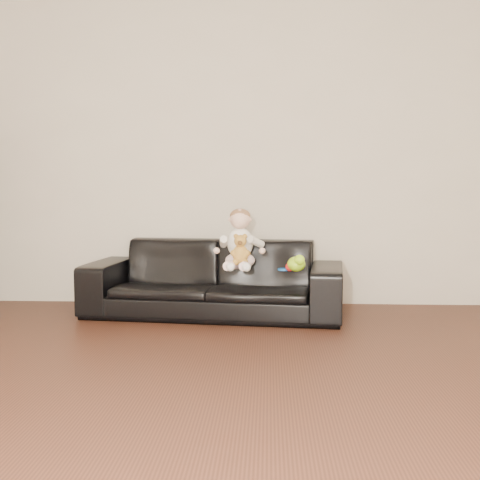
# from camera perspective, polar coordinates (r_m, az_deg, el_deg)

# --- Properties ---
(floor) EXTENTS (5.50, 5.50, 0.00)m
(floor) POSITION_cam_1_polar(r_m,az_deg,el_deg) (2.65, -4.19, -17.27)
(floor) COLOR #3D2015
(floor) RESTS_ON ground
(wall_back) EXTENTS (5.00, 0.00, 5.00)m
(wall_back) POSITION_cam_1_polar(r_m,az_deg,el_deg) (5.20, -0.60, 8.22)
(wall_back) COLOR beige
(wall_back) RESTS_ON ground
(sofa) EXTENTS (2.08, 1.00, 0.58)m
(sofa) POSITION_cam_1_polar(r_m,az_deg,el_deg) (4.76, -2.48, -3.64)
(sofa) COLOR black
(sofa) RESTS_ON floor
(baby) EXTENTS (0.35, 0.41, 0.46)m
(baby) POSITION_cam_1_polar(r_m,az_deg,el_deg) (4.60, -0.01, -0.22)
(baby) COLOR #FDD8D6
(baby) RESTS_ON sofa
(teddy_bear) EXTENTS (0.15, 0.15, 0.22)m
(teddy_bear) POSITION_cam_1_polar(r_m,az_deg,el_deg) (4.47, 0.03, -0.90)
(teddy_bear) COLOR #B38333
(teddy_bear) RESTS_ON sofa
(toy_green) EXTENTS (0.19, 0.20, 0.11)m
(toy_green) POSITION_cam_1_polar(r_m,az_deg,el_deg) (4.47, 5.36, -2.28)
(toy_green) COLOR #A3E61B
(toy_green) RESTS_ON sofa
(toy_rattle) EXTENTS (0.08, 0.08, 0.07)m
(toy_rattle) POSITION_cam_1_polar(r_m,az_deg,el_deg) (4.49, 4.76, -2.55)
(toy_rattle) COLOR red
(toy_rattle) RESTS_ON sofa
(toy_blue_disc) EXTENTS (0.11, 0.11, 0.01)m
(toy_blue_disc) POSITION_cam_1_polar(r_m,az_deg,el_deg) (4.54, 4.20, -2.80)
(toy_blue_disc) COLOR blue
(toy_blue_disc) RESTS_ON sofa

